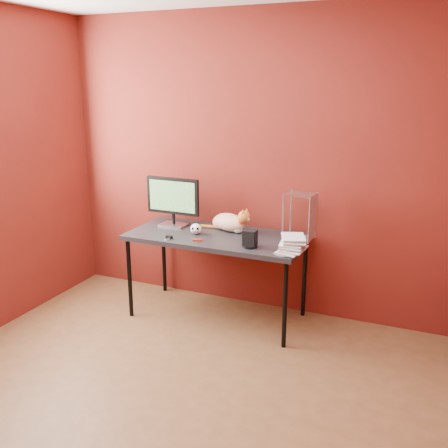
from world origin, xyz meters
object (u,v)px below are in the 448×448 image
at_px(skull_mug, 196,229).
at_px(book_stack, 285,162).
at_px(monitor, 173,199).
at_px(cat, 230,222).
at_px(desk, 217,240).
at_px(speaker, 250,239).

height_order(skull_mug, book_stack, book_stack).
height_order(monitor, cat, monitor).
relative_size(desk, skull_mug, 14.94).
distance_m(desk, book_stack, 0.99).
bearing_deg(book_stack, skull_mug, 170.63).
relative_size(cat, speaker, 3.51).
bearing_deg(skull_mug, desk, -0.74).
bearing_deg(book_stack, speaker, -176.75).
xyz_separation_m(cat, book_stack, (0.57, -0.33, 0.61)).
relative_size(monitor, skull_mug, 5.05).
relative_size(desk, book_stack, 1.09).
distance_m(desk, monitor, 0.56).
relative_size(cat, skull_mug, 4.85).
distance_m(desk, skull_mug, 0.20).
distance_m(cat, book_stack, 0.90).
distance_m(monitor, book_stack, 1.22).
relative_size(monitor, speaker, 3.65).
relative_size(desk, monitor, 2.96).
bearing_deg(monitor, cat, 6.12).
height_order(skull_mug, speaker, speaker).
xyz_separation_m(cat, skull_mug, (-0.23, -0.20, -0.03)).
bearing_deg(book_stack, desk, 163.51).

